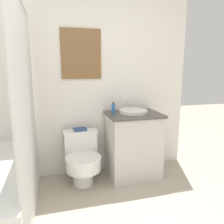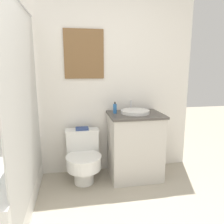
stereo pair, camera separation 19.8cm
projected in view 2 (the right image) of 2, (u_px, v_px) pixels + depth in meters
wall_back at (74, 79)px, 2.78m from camera, size 3.13×0.07×2.50m
shower_area at (0, 184)px, 2.08m from camera, size 0.62×1.53×1.98m
toilet at (83, 157)px, 2.70m from camera, size 0.42×0.54×0.63m
vanity at (135, 146)px, 2.78m from camera, size 0.66×0.53×0.84m
sink at (135, 112)px, 2.72m from camera, size 0.35×0.39×0.13m
soap_bottle at (115, 108)px, 2.71m from camera, size 0.05×0.05×0.14m
book_on_tank at (82, 129)px, 2.77m from camera, size 0.16×0.13×0.02m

